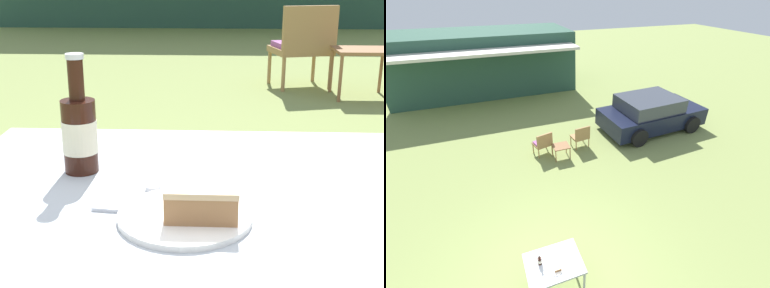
# 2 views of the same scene
# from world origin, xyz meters

# --- Properties ---
(ground_plane) EXTENTS (60.00, 60.00, 0.00)m
(ground_plane) POSITION_xyz_m (0.00, 0.00, 0.00)
(ground_plane) COLOR olive
(cabin_building) EXTENTS (8.61, 5.02, 2.89)m
(cabin_building) POSITION_xyz_m (-0.32, 11.70, 1.46)
(cabin_building) COLOR #284C3D
(cabin_building) RESTS_ON ground_plane
(parked_car) EXTENTS (3.96, 2.28, 1.30)m
(parked_car) POSITION_xyz_m (5.17, 4.77, 0.64)
(parked_car) COLOR black
(parked_car) RESTS_ON ground_plane
(wicker_chair_cushioned) EXTENTS (0.64, 0.58, 0.81)m
(wicker_chair_cushioned) POSITION_xyz_m (0.88, 4.41, 0.44)
(wicker_chair_cushioned) COLOR #9E7547
(wicker_chair_cushioned) RESTS_ON ground_plane
(wicker_chair_plain) EXTENTS (0.60, 0.52, 0.81)m
(wicker_chair_plain) POSITION_xyz_m (2.19, 4.39, 0.45)
(wicker_chair_plain) COLOR #9E7547
(wicker_chair_plain) RESTS_ON ground_plane
(garden_side_table) EXTENTS (0.52, 0.45, 0.45)m
(garden_side_table) POSITION_xyz_m (1.37, 4.01, 0.39)
(garden_side_table) COLOR brown
(garden_side_table) RESTS_ON ground_plane
(patio_table) EXTENTS (0.95, 0.72, 0.76)m
(patio_table) POSITION_xyz_m (0.00, 0.00, 0.69)
(patio_table) COLOR #9EA3A8
(patio_table) RESTS_ON ground_plane
(cake_on_plate) EXTENTS (0.22, 0.22, 0.06)m
(cake_on_plate) POSITION_xyz_m (0.01, -0.14, 0.78)
(cake_on_plate) COLOR white
(cake_on_plate) RESTS_ON patio_table
(cola_bottle_near) EXTENTS (0.07, 0.07, 0.24)m
(cola_bottle_near) POSITION_xyz_m (-0.22, 0.07, 0.84)
(cola_bottle_near) COLOR black
(cola_bottle_near) RESTS_ON patio_table
(fork) EXTENTS (0.16, 0.03, 0.01)m
(fork) POSITION_xyz_m (-0.08, -0.12, 0.76)
(fork) COLOR silver
(fork) RESTS_ON patio_table
(loose_bottle_cap) EXTENTS (0.03, 0.03, 0.01)m
(loose_bottle_cap) POSITION_xyz_m (-0.07, -0.02, 0.76)
(loose_bottle_cap) COLOR silver
(loose_bottle_cap) RESTS_ON patio_table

